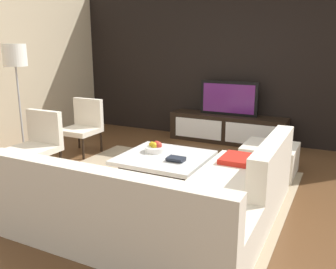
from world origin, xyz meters
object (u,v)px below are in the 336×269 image
object	(u,v)px
accent_chair_far	(84,123)
ottoman	(269,159)
coffee_table	(164,169)
media_console	(227,129)
sectional_couch	(173,203)
book_stack	(176,159)
fruit_bowl	(156,148)
television	(229,98)
floor_lamp	(15,62)
accent_chair_near	(38,140)

from	to	relation	value
accent_chair_far	ottoman	bearing A→B (deg)	1.36
coffee_table	accent_chair_far	bearing A→B (deg)	159.67
media_console	sectional_couch	xyz separation A→B (m)	(0.50, -3.28, 0.03)
coffee_table	book_stack	size ratio (longest dim) A/B	4.85
sectional_couch	media_console	bearing A→B (deg)	98.62
ottoman	fruit_bowl	size ratio (longest dim) A/B	2.50
television	sectional_couch	world-z (taller)	television
fruit_bowl	book_stack	size ratio (longest dim) A/B	1.28
floor_lamp	ottoman	world-z (taller)	floor_lamp
ottoman	accent_chair_far	distance (m)	2.95
media_console	sectional_couch	bearing A→B (deg)	-81.38
television	accent_chair_far	xyz separation A→B (m)	(-1.91, -1.62, -0.31)
coffee_table	accent_chair_far	distance (m)	1.96
sectional_couch	coffee_table	bearing A→B (deg)	121.25
floor_lamp	accent_chair_far	world-z (taller)	floor_lamp
sectional_couch	accent_chair_far	xyz separation A→B (m)	(-2.41, 1.66, 0.21)
coffee_table	media_console	bearing A→B (deg)	87.51
accent_chair_near	accent_chair_far	bearing A→B (deg)	91.36
media_console	accent_chair_far	xyz separation A→B (m)	(-1.91, -1.62, 0.24)
accent_chair_near	television	bearing A→B (deg)	51.06
accent_chair_near	floor_lamp	distance (m)	1.30
accent_chair_near	sectional_couch	bearing A→B (deg)	-19.59
fruit_bowl	accent_chair_far	world-z (taller)	accent_chair_far
accent_chair_near	ottoman	world-z (taller)	accent_chair_near
sectional_couch	fruit_bowl	world-z (taller)	sectional_couch
coffee_table	floor_lamp	size ratio (longest dim) A/B	0.61
coffee_table	ottoman	world-z (taller)	ottoman
coffee_table	fruit_bowl	world-z (taller)	fruit_bowl
television	accent_chair_near	size ratio (longest dim) A/B	1.18
television	accent_chair_far	size ratio (longest dim) A/B	1.18
floor_lamp	book_stack	xyz separation A→B (m)	(2.63, -0.08, -1.08)
floor_lamp	sectional_couch	bearing A→B (deg)	-17.32
coffee_table	accent_chair_near	xyz separation A→B (m)	(-1.67, -0.44, 0.29)
fruit_bowl	accent_chair_far	xyz separation A→B (m)	(-1.63, 0.57, 0.05)
media_console	accent_chair_near	world-z (taller)	accent_chair_near
accent_chair_near	fruit_bowl	bearing A→B (deg)	13.91
accent_chair_far	book_stack	world-z (taller)	accent_chair_far
floor_lamp	coffee_table	bearing A→B (deg)	1.11
television	media_console	bearing A→B (deg)	-90.00
media_console	floor_lamp	world-z (taller)	floor_lamp
accent_chair_far	television	bearing A→B (deg)	35.03
television	accent_chair_far	distance (m)	2.53
floor_lamp	fruit_bowl	world-z (taller)	floor_lamp
ottoman	accent_chair_far	size ratio (longest dim) A/B	0.80
floor_lamp	accent_chair_far	bearing A→B (deg)	50.35
media_console	ottoman	distance (m)	1.63
television	floor_lamp	world-z (taller)	floor_lamp
media_console	television	distance (m)	0.55
coffee_table	floor_lamp	xyz separation A→B (m)	(-2.41, -0.05, 1.28)
sectional_couch	book_stack	world-z (taller)	sectional_couch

